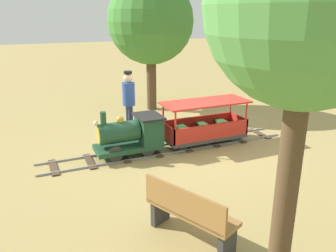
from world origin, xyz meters
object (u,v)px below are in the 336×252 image
object	(u,v)px
passenger_car	(205,126)
park_bench	(189,213)
locomotive	(132,134)
oak_tree_near	(308,10)
oak_tree_far	(151,21)
conductor_person	(129,99)

from	to	relation	value
passenger_car	park_bench	world-z (taller)	passenger_car
locomotive	park_bench	distance (m)	3.10
park_bench	oak_tree_near	bearing A→B (deg)	-167.24
locomotive	passenger_car	world-z (taller)	locomotive
locomotive	oak_tree_far	xyz separation A→B (m)	(3.35, -1.73, 2.18)
passenger_car	conductor_person	bearing A→B (deg)	51.37
locomotive	oak_tree_near	xyz separation A→B (m)	(-4.43, -0.08, 2.46)
conductor_person	oak_tree_near	world-z (taller)	oak_tree_near
conductor_person	oak_tree_near	bearing A→B (deg)	177.68
oak_tree_near	oak_tree_far	bearing A→B (deg)	-11.99
oak_tree_near	oak_tree_far	xyz separation A→B (m)	(7.78, -1.65, -0.28)
oak_tree_near	oak_tree_far	distance (m)	7.96
locomotive	oak_tree_far	bearing A→B (deg)	-27.37
passenger_car	oak_tree_far	distance (m)	4.03
passenger_car	park_bench	xyz separation A→B (m)	(-3.09, 1.98, -0.01)
locomotive	conductor_person	world-z (taller)	conductor_person
locomotive	oak_tree_far	size ratio (longest dim) A/B	0.37
locomotive	passenger_car	xyz separation A→B (m)	(0.00, -1.75, -0.06)
conductor_person	oak_tree_far	xyz separation A→B (m)	(2.19, -1.43, 1.71)
passenger_car	oak_tree_near	bearing A→B (deg)	159.34
conductor_person	park_bench	size ratio (longest dim) A/B	1.20
locomotive	passenger_car	distance (m)	1.75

